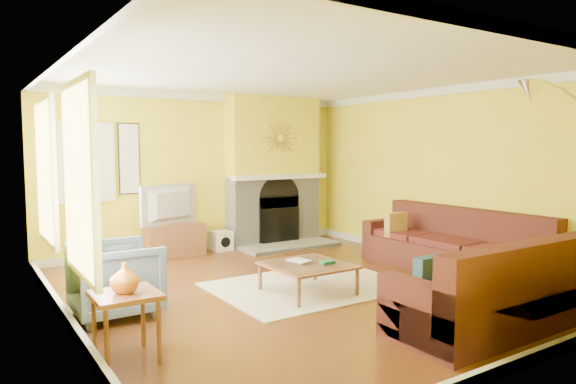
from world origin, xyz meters
TOP-DOWN VIEW (x-y plane):
  - floor at (0.00, 0.00)m, footprint 5.50×6.00m
  - ceiling at (0.00, 0.00)m, footprint 5.50×6.00m
  - wall_back at (0.00, 3.01)m, footprint 5.50×0.02m
  - wall_front at (0.00, -3.01)m, footprint 5.50×0.02m
  - wall_left at (-2.76, 0.00)m, footprint 0.02×6.00m
  - wall_right at (2.76, 0.00)m, footprint 0.02×6.00m
  - baseboard at (0.00, 0.00)m, footprint 5.50×6.00m
  - crown_molding at (0.00, 0.00)m, footprint 5.50×6.00m
  - window_left_near at (-2.72, 1.30)m, footprint 0.06×1.22m
  - window_left_far at (-2.72, -0.60)m, footprint 0.06×1.22m
  - window_back at (-1.90, 2.96)m, footprint 0.82×0.06m
  - wall_art at (-1.25, 2.97)m, footprint 0.34×0.04m
  - fireplace at (1.35, 2.80)m, footprint 1.80×0.40m
  - mantel at (1.35, 2.56)m, footprint 1.92×0.22m
  - hearth at (1.35, 2.25)m, footprint 1.80×0.70m
  - sunburst at (1.35, 2.57)m, footprint 0.70×0.04m
  - rug at (0.16, -0.04)m, footprint 2.40×1.80m
  - sectional_sofa at (1.20, -0.90)m, footprint 3.09×3.59m
  - coffee_table at (-0.05, -0.27)m, footprint 0.94×0.94m
  - media_console at (-0.63, 2.69)m, footprint 0.96×0.43m
  - tv at (-0.63, 2.69)m, footprint 1.11×0.53m
  - subwoofer at (0.22, 2.71)m, footprint 0.33×0.33m
  - armchair at (-2.22, 0.17)m, footprint 0.87×0.85m
  - side_table at (-2.46, -1.05)m, footprint 0.52×0.52m
  - vase at (-2.46, -1.05)m, footprint 0.24×0.24m
  - book at (-0.19, -0.18)m, footprint 0.27×0.32m
  - arc_lamp at (1.32, -2.70)m, footprint 1.48×0.36m

SIDE VIEW (x-z plane):
  - floor at x=0.00m, z-range -0.02..0.00m
  - rug at x=0.16m, z-range 0.00..0.02m
  - hearth at x=1.35m, z-range 0.00..0.06m
  - baseboard at x=0.00m, z-range 0.00..0.12m
  - subwoofer at x=0.22m, z-range 0.00..0.33m
  - coffee_table at x=-0.05m, z-range 0.00..0.37m
  - media_console at x=-0.63m, z-range 0.00..0.53m
  - side_table at x=-2.46m, z-range 0.00..0.58m
  - book at x=-0.19m, z-range 0.37..0.40m
  - armchair at x=-2.22m, z-range 0.00..0.79m
  - sectional_sofa at x=1.20m, z-range 0.00..0.90m
  - vase at x=-2.46m, z-range 0.58..0.83m
  - tv at x=-0.63m, z-range 0.53..1.18m
  - arc_lamp at x=1.32m, z-range 0.00..2.35m
  - mantel at x=1.35m, z-range 1.21..1.29m
  - wall_back at x=0.00m, z-range 0.00..2.70m
  - wall_front at x=0.00m, z-range 0.00..2.70m
  - wall_left at x=-2.76m, z-range 0.00..2.70m
  - wall_right at x=2.76m, z-range 0.00..2.70m
  - fireplace at x=1.35m, z-range 0.00..2.70m
  - window_left_near at x=-2.72m, z-range 0.64..2.36m
  - window_left_far at x=-2.72m, z-range 0.64..2.36m
  - window_back at x=-1.90m, z-range 0.94..2.16m
  - wall_art at x=-1.25m, z-range 1.03..2.17m
  - sunburst at x=1.35m, z-range 1.60..2.30m
  - crown_molding at x=0.00m, z-range 2.58..2.70m
  - ceiling at x=0.00m, z-range 2.70..2.72m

